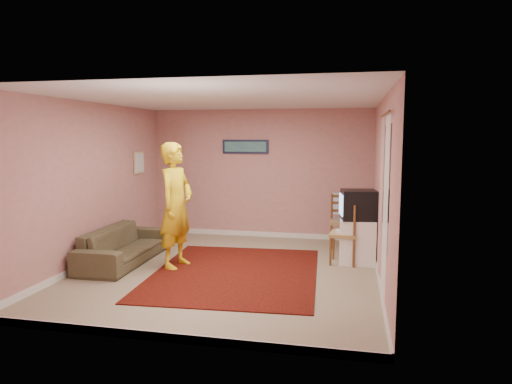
% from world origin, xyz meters
% --- Properties ---
extents(ground, '(5.00, 5.00, 0.00)m').
position_xyz_m(ground, '(0.00, 0.00, 0.00)').
color(ground, gray).
rests_on(ground, ground).
extents(wall_back, '(4.50, 0.02, 2.60)m').
position_xyz_m(wall_back, '(0.00, 2.50, 1.30)').
color(wall_back, tan).
rests_on(wall_back, ground).
extents(wall_front, '(4.50, 0.02, 2.60)m').
position_xyz_m(wall_front, '(0.00, -2.50, 1.30)').
color(wall_front, tan).
rests_on(wall_front, ground).
extents(wall_left, '(0.02, 5.00, 2.60)m').
position_xyz_m(wall_left, '(-2.25, 0.00, 1.30)').
color(wall_left, tan).
rests_on(wall_left, ground).
extents(wall_right, '(0.02, 5.00, 2.60)m').
position_xyz_m(wall_right, '(2.25, 0.00, 1.30)').
color(wall_right, tan).
rests_on(wall_right, ground).
extents(ceiling, '(4.50, 5.00, 0.02)m').
position_xyz_m(ceiling, '(0.00, 0.00, 2.60)').
color(ceiling, silver).
rests_on(ceiling, wall_back).
extents(baseboard_back, '(4.50, 0.02, 0.10)m').
position_xyz_m(baseboard_back, '(0.00, 2.49, 0.05)').
color(baseboard_back, silver).
rests_on(baseboard_back, ground).
extents(baseboard_front, '(4.50, 0.02, 0.10)m').
position_xyz_m(baseboard_front, '(0.00, -2.49, 0.05)').
color(baseboard_front, silver).
rests_on(baseboard_front, ground).
extents(baseboard_left, '(0.02, 5.00, 0.10)m').
position_xyz_m(baseboard_left, '(-2.24, 0.00, 0.05)').
color(baseboard_left, silver).
rests_on(baseboard_left, ground).
extents(baseboard_right, '(0.02, 5.00, 0.10)m').
position_xyz_m(baseboard_right, '(2.24, 0.00, 0.05)').
color(baseboard_right, silver).
rests_on(baseboard_right, ground).
extents(window, '(0.01, 1.10, 1.50)m').
position_xyz_m(window, '(2.24, -0.90, 1.45)').
color(window, black).
rests_on(window, wall_right).
extents(curtain_sheer, '(0.01, 0.75, 2.10)m').
position_xyz_m(curtain_sheer, '(2.23, -1.05, 1.25)').
color(curtain_sheer, white).
rests_on(curtain_sheer, wall_right).
extents(curtain_floral, '(0.01, 0.35, 2.10)m').
position_xyz_m(curtain_floral, '(2.21, -0.35, 1.25)').
color(curtain_floral, beige).
rests_on(curtain_floral, wall_right).
extents(curtain_rod, '(0.02, 1.40, 0.02)m').
position_xyz_m(curtain_rod, '(2.20, -0.90, 2.32)').
color(curtain_rod, brown).
rests_on(curtain_rod, wall_right).
extents(picture_back, '(0.95, 0.04, 0.28)m').
position_xyz_m(picture_back, '(-0.30, 2.47, 1.85)').
color(picture_back, '#141A37').
rests_on(picture_back, wall_back).
extents(picture_left, '(0.04, 0.38, 0.42)m').
position_xyz_m(picture_left, '(-2.22, 1.60, 1.55)').
color(picture_left, '#C7BA89').
rests_on(picture_left, wall_left).
extents(area_rug, '(2.60, 3.16, 0.02)m').
position_xyz_m(area_rug, '(0.14, -0.09, 0.01)').
color(area_rug, black).
rests_on(area_rug, ground).
extents(tv_cabinet, '(0.57, 0.52, 0.72)m').
position_xyz_m(tv_cabinet, '(1.95, 0.87, 0.36)').
color(tv_cabinet, white).
rests_on(tv_cabinet, ground).
extents(crt_tv, '(0.62, 0.57, 0.48)m').
position_xyz_m(crt_tv, '(1.94, 0.87, 0.96)').
color(crt_tv, black).
rests_on(crt_tv, tv_cabinet).
extents(chair_a, '(0.47, 0.45, 0.53)m').
position_xyz_m(chair_a, '(1.68, 1.87, 0.60)').
color(chair_a, '#A48550').
rests_on(chair_a, ground).
extents(dvd_player, '(0.35, 0.25, 0.06)m').
position_xyz_m(dvd_player, '(1.68, 1.87, 0.53)').
color(dvd_player, '#ABABB0').
rests_on(dvd_player, chair_a).
extents(blue_throw, '(0.38, 0.05, 0.40)m').
position_xyz_m(blue_throw, '(1.68, 2.06, 0.79)').
color(blue_throw, '#90C0EC').
rests_on(blue_throw, chair_a).
extents(chair_b, '(0.46, 0.48, 0.54)m').
position_xyz_m(chair_b, '(1.73, 0.80, 0.61)').
color(chair_b, '#A48550').
rests_on(chair_b, ground).
extents(game_console, '(0.28, 0.23, 0.05)m').
position_xyz_m(game_console, '(1.73, 0.80, 0.53)').
color(game_console, white).
rests_on(game_console, chair_b).
extents(sofa, '(0.82, 1.98, 0.57)m').
position_xyz_m(sofa, '(-1.80, 0.11, 0.29)').
color(sofa, '#4C432E').
rests_on(sofa, ground).
extents(person, '(0.59, 0.79, 1.97)m').
position_xyz_m(person, '(-0.85, 0.06, 0.98)').
color(person, yellow).
rests_on(person, ground).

